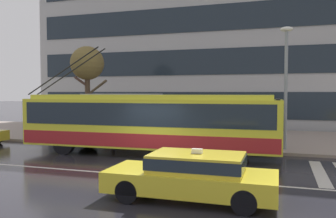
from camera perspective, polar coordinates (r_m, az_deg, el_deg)
name	(u,v)px	position (r m, az deg, el deg)	size (l,w,h in m)	color
ground_plane	(142,168)	(13.80, -4.25, -9.41)	(160.00, 160.00, 0.00)	#232229
sidewalk_slab	(197,137)	(22.59, 4.75, -4.47)	(80.00, 10.00, 0.14)	gray
crosswalk_stripe_edge_near	(319,173)	(14.02, 23.28, -9.42)	(0.44, 4.40, 0.01)	beige
lane_centre_line	(129,174)	(12.73, -6.33, -10.45)	(72.00, 0.14, 0.01)	silver
trolleybus	(149,122)	(16.37, -3.10, -2.04)	(12.26, 2.85, 5.05)	yellow
taxi_oncoming_near	(193,174)	(9.67, 4.05, -10.43)	(4.56, 1.86, 1.39)	yellow
bus_shelter	(124,105)	(20.22, -7.16, 0.62)	(4.22, 1.85, 2.67)	gray
pedestrian_at_shelter	(184,114)	(19.72, 2.59, -0.76)	(1.36, 1.36, 1.98)	navy
pedestrian_approaching_curb	(114,113)	(20.50, -8.73, -0.60)	(1.20, 1.20, 1.95)	black
pedestrian_walking_past	(199,114)	(17.70, 4.96, -0.85)	(1.43, 1.43, 2.05)	#222F4C
street_lamp	(286,76)	(17.88, 18.52, 5.07)	(0.60, 0.32, 5.88)	gray
street_tree_bare	(87,65)	(23.51, -12.92, 6.94)	(2.42, 2.17, 5.72)	brown
office_tower_corner_left	(196,15)	(36.24, 4.62, 14.91)	(26.94, 13.72, 21.08)	#ABADAE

